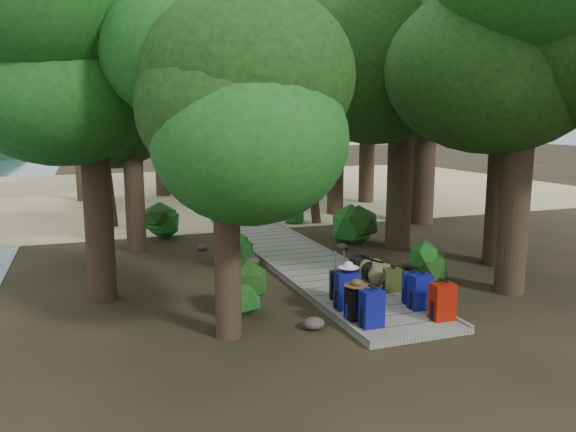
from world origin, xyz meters
name	(u,v)px	position (x,y,z in m)	size (l,w,h in m)	color
ground	(310,267)	(0.00, 0.00, 0.00)	(120.00, 120.00, 0.00)	#322919
sand_beach	(192,191)	(0.00, 16.00, 0.01)	(40.00, 22.00, 0.02)	tan
boardwalk	(296,256)	(0.00, 1.00, 0.06)	(2.00, 12.00, 0.12)	gray
backpack_left_a	(372,307)	(-0.64, -4.36, 0.48)	(0.38, 0.27, 0.71)	#0D0570
backpack_left_b	(356,302)	(-0.75, -3.99, 0.44)	(0.35, 0.25, 0.64)	black
backpack_left_c	(347,288)	(-0.63, -3.37, 0.51)	(0.42, 0.30, 0.78)	#0D0570
backpack_right_a	(443,300)	(0.71, -4.48, 0.48)	(0.41, 0.29, 0.73)	maroon
backpack_right_b	(420,290)	(0.66, -3.84, 0.48)	(0.40, 0.28, 0.72)	#0D0570
backpack_right_c	(413,286)	(0.72, -3.50, 0.45)	(0.38, 0.27, 0.65)	#0D0570
backpack_right_d	(392,279)	(0.70, -2.76, 0.39)	(0.35, 0.25, 0.54)	#393F1D
duffel_right_khaki	(377,271)	(0.78, -1.97, 0.33)	(0.43, 0.64, 0.43)	olive
duffel_right_black	(365,267)	(0.71, -1.54, 0.34)	(0.43, 0.69, 0.43)	black
suitcase_on_boardwalk	(339,285)	(-0.51, -2.80, 0.40)	(0.36, 0.20, 0.56)	black
lone_suitcase_on_sand	(243,206)	(0.41, 7.77, 0.38)	(0.45, 0.26, 0.71)	black
hat_brown	(356,282)	(-0.77, -4.03, 0.83)	(0.42, 0.42, 0.13)	#51351E
hat_white	(349,264)	(-0.59, -3.36, 0.96)	(0.38, 0.38, 0.13)	silver
kayak	(133,210)	(-3.47, 9.61, 0.17)	(0.64, 2.94, 0.29)	#AC110E
sun_lounger	(292,201)	(2.86, 9.06, 0.29)	(0.53, 1.66, 0.53)	silver
tree_right_a	(523,82)	(3.23, -3.28, 4.35)	(5.23, 5.23, 8.71)	black
tree_right_b	(509,65)	(4.57, -1.28, 4.89)	(5.47, 5.47, 9.77)	black
tree_right_c	(403,68)	(3.15, 1.15, 4.97)	(5.75, 5.75, 9.95)	black
tree_right_d	(428,58)	(5.97, 4.24, 5.65)	(6.17, 6.17, 11.30)	black
tree_right_e	(337,94)	(3.90, 7.04, 4.56)	(5.07, 5.07, 9.12)	black
tree_right_f	(368,92)	(6.50, 9.44, 4.78)	(5.36, 5.36, 9.56)	black
tree_left_a	(225,150)	(-2.97, -3.67, 3.13)	(3.75, 3.75, 6.25)	black
tree_left_b	(92,98)	(-4.89, -0.83, 4.01)	(4.46, 4.46, 8.02)	black
tree_left_c	(131,113)	(-3.86, 3.31, 3.78)	(4.35, 4.35, 7.56)	black
tree_back_a	(160,93)	(-1.64, 14.62, 4.81)	(5.56, 5.56, 9.63)	black
tree_back_b	(233,104)	(2.05, 15.32, 4.38)	(4.91, 4.91, 8.76)	black
tree_back_c	(282,100)	(4.69, 15.56, 4.62)	(5.13, 5.13, 9.23)	black
tree_back_d	(78,120)	(-5.26, 14.05, 3.60)	(4.32, 4.32, 7.20)	black
palm_right_a	(318,115)	(2.60, 5.73, 3.77)	(4.43, 4.43, 7.54)	#113910
palm_right_b	(328,106)	(5.36, 11.05, 4.22)	(4.37, 4.37, 8.45)	#113910
palm_right_c	(268,113)	(2.80, 12.00, 3.91)	(4.92, 4.92, 7.82)	#113910
palm_left_a	(102,131)	(-4.51, 7.19, 3.23)	(4.06, 4.06, 6.46)	#113910
rock_left_a	(314,323)	(-1.49, -3.86, 0.11)	(0.39, 0.35, 0.21)	#4C473F
rock_left_b	(239,292)	(-2.25, -1.63, 0.10)	(0.36, 0.32, 0.20)	#4C473F
rock_left_c	(250,261)	(-1.36, 0.58, 0.13)	(0.48, 0.43, 0.26)	#4C473F
rock_left_d	(202,247)	(-2.14, 2.76, 0.08)	(0.28, 0.25, 0.16)	#4C473F
rock_right_a	(433,292)	(1.51, -3.04, 0.10)	(0.37, 0.33, 0.20)	#4C473F
rock_right_b	(411,264)	(2.28, -0.96, 0.13)	(0.47, 0.43, 0.26)	#4C473F
rock_right_c	(342,246)	(1.59, 1.48, 0.09)	(0.33, 0.30, 0.18)	#4C473F
rock_right_d	(344,224)	(2.91, 4.17, 0.16)	(0.58, 0.52, 0.32)	#4C473F
shrub_left_a	(244,287)	(-2.40, -2.56, 0.48)	(1.06, 1.06, 0.95)	#154314
shrub_left_b	(237,250)	(-1.66, 0.68, 0.41)	(0.92, 0.92, 0.82)	#154314
shrub_left_c	(164,219)	(-2.92, 4.68, 0.61)	(1.35, 1.35, 1.22)	#154314
shrub_right_a	(430,264)	(2.12, -2.01, 0.40)	(0.89, 0.89, 0.80)	#154314
shrub_right_b	(356,222)	(2.45, 2.37, 0.59)	(1.31, 1.31, 1.18)	#154314
shrub_right_c	(293,214)	(1.64, 5.65, 0.36)	(0.80, 0.80, 0.72)	#154314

